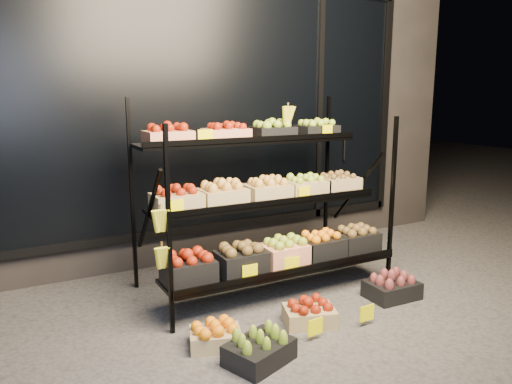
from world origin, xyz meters
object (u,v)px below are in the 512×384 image
display_rack (266,201)px  floor_crate_left (215,335)px  floor_crate_midleft (259,348)px  floor_crate_midright (310,313)px

display_rack → floor_crate_left: (-0.82, -0.75, -0.70)m
floor_crate_left → display_rack: bearing=61.1°
floor_crate_midleft → floor_crate_left: bearing=97.3°
display_rack → floor_crate_midright: display_rack is taller
floor_crate_midleft → floor_crate_midright: size_ratio=1.12×
floor_crate_left → floor_crate_midright: size_ratio=0.93×
display_rack → floor_crate_midleft: 1.43m
floor_crate_left → floor_crate_midright: 0.76m
display_rack → floor_crate_left: size_ratio=5.39×
floor_crate_midright → display_rack: bearing=104.5°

